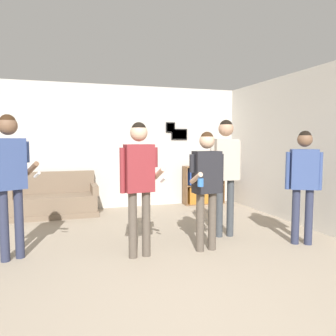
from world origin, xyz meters
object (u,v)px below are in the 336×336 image
at_px(couch, 55,201).
at_px(person_player_foreground_left, 9,170).
at_px(bookshelf, 204,185).
at_px(person_watcher_holding_cup, 207,179).
at_px(person_spectator_far_right, 304,176).
at_px(person_player_foreground_center, 139,175).
at_px(drinking_cup, 198,164).
at_px(person_spectator_near_bookshelf, 225,164).

bearing_deg(couch, person_player_foreground_left, -100.50).
relative_size(bookshelf, person_watcher_holding_cup, 0.60).
height_order(person_player_foreground_left, person_watcher_holding_cup, person_player_foreground_left).
xyz_separation_m(bookshelf, person_spectator_far_right, (0.13, -3.20, 0.55)).
bearing_deg(couch, person_player_foreground_center, -68.65).
bearing_deg(drinking_cup, couch, -176.38).
distance_m(person_player_foreground_center, person_watcher_holding_cup, 0.92).
distance_m(couch, person_watcher_holding_cup, 3.55).
distance_m(couch, person_spectator_near_bookshelf, 3.56).
relative_size(person_player_foreground_center, drinking_cup, 14.40).
bearing_deg(person_spectator_near_bookshelf, person_player_foreground_left, -178.17).
bearing_deg(person_watcher_holding_cup, person_spectator_far_right, -6.75).
relative_size(person_watcher_holding_cup, drinking_cup, 13.47).
height_order(person_player_foreground_left, drinking_cup, person_player_foreground_left).
xyz_separation_m(person_player_foreground_center, person_spectator_far_right, (2.35, -0.20, -0.07)).
distance_m(person_watcher_holding_cup, person_spectator_far_right, 1.44).
distance_m(person_player_foreground_center, drinking_cup, 3.65).
height_order(bookshelf, person_spectator_far_right, person_spectator_far_right).
xyz_separation_m(person_player_foreground_center, person_spectator_near_bookshelf, (1.47, 0.49, 0.06)).
xyz_separation_m(person_player_foreground_left, drinking_cup, (3.61, 2.61, -0.18)).
bearing_deg(person_player_foreground_center, couch, 111.35).
relative_size(person_player_foreground_left, person_watcher_holding_cup, 1.13).
distance_m(bookshelf, person_player_foreground_left, 4.63).
height_order(couch, bookshelf, bookshelf).
bearing_deg(person_spectator_near_bookshelf, drinking_cup, 76.55).
bearing_deg(person_spectator_far_right, person_player_foreground_center, 175.14).
xyz_separation_m(person_spectator_far_right, drinking_cup, (-0.28, 3.20, -0.04)).
bearing_deg(person_spectator_far_right, person_player_foreground_left, 171.40).
bearing_deg(bookshelf, couch, -176.56).
height_order(couch, person_spectator_near_bookshelf, person_spectator_near_bookshelf).
height_order(bookshelf, person_spectator_near_bookshelf, person_spectator_near_bookshelf).
xyz_separation_m(person_player_foreground_left, person_watcher_holding_cup, (2.46, -0.42, -0.15)).
distance_m(bookshelf, person_spectator_far_right, 3.25).
bearing_deg(couch, person_spectator_far_right, -41.09).
bearing_deg(person_watcher_holding_cup, drinking_cup, 69.24).
distance_m(bookshelf, drinking_cup, 0.53).
bearing_deg(drinking_cup, person_spectator_near_bookshelf, -103.45).
xyz_separation_m(bookshelf, person_watcher_holding_cup, (-1.30, -3.03, 0.54)).
relative_size(couch, drinking_cup, 13.84).
bearing_deg(person_watcher_holding_cup, person_player_foreground_center, 178.11).
distance_m(person_watcher_holding_cup, person_spectator_near_bookshelf, 0.77).
height_order(person_player_foreground_left, person_spectator_near_bookshelf, person_player_foreground_left).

